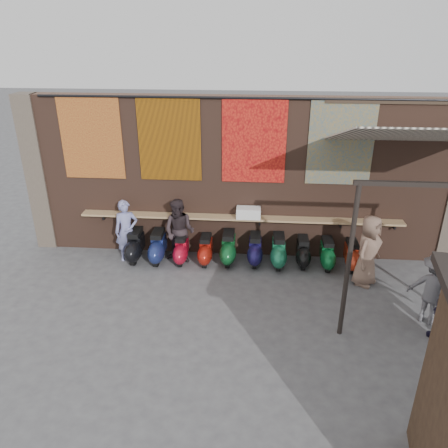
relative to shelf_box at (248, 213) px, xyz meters
The scene contains 29 objects.
ground 2.63m from the shelf_box, 95.41° to the right, with size 70.00×70.00×0.00m, color #474749.
brick_wall 0.87m from the shelf_box, 118.58° to the left, with size 10.00×0.40×4.00m, color brown.
pier_left 5.48m from the shelf_box, behind, with size 0.50×0.50×4.00m, color #4C4238.
eating_counter 0.27m from the shelf_box, behind, with size 8.00×0.32×0.05m, color #9E7A51.
shelf_box is the anchor object (origin of this frame).
tapestry_redgold 4.20m from the shelf_box, behind, with size 1.50×0.02×2.00m, color maroon.
tapestry_sun 2.60m from the shelf_box, behind, with size 1.50×0.02×2.00m, color #BE680B.
tapestry_orange 1.75m from the shelf_box, 65.48° to the left, with size 1.50×0.02×2.00m, color red.
tapestry_multi 2.72m from the shelf_box, ahead, with size 1.50×0.02×2.00m, color #21547A.
hang_rail 2.74m from the shelf_box, 142.04° to the left, with size 0.06×0.06×9.50m, color black.
scooter_stool_0 2.97m from the shelf_box, behind, with size 0.37×0.83×0.79m, color black, non-canonical shape.
scooter_stool_1 2.43m from the shelf_box, behind, with size 0.38×0.83×0.79m, color navy, non-canonical shape.
scooter_stool_2 1.91m from the shelf_box, 168.26° to the right, with size 0.34×0.75×0.71m, color #B40D26, non-canonical shape.
scooter_stool_3 1.42m from the shelf_box, 161.75° to the right, with size 0.34×0.75×0.71m, color maroon, non-canonical shape.
scooter_stool_4 1.02m from the shelf_box, 150.24° to the right, with size 0.38×0.84×0.80m, color #0E4920, non-canonical shape.
scooter_stool_5 0.94m from the shelf_box, 54.03° to the right, with size 0.36×0.79×0.75m, color #181348, non-canonical shape.
scooter_stool_6 1.20m from the shelf_box, 22.84° to the right, with size 0.37×0.82×0.78m, color #1B6D49, non-canonical shape.
scooter_stool_7 1.66m from the shelf_box, 10.62° to the right, with size 0.34×0.75×0.71m, color black, non-canonical shape.
scooter_stool_8 2.17m from the shelf_box, ahead, with size 0.34×0.76×0.72m, color #0C5628, non-canonical shape.
scooter_stool_9 2.72m from the shelf_box, ahead, with size 0.33×0.74×0.70m, color #AA2D16, non-canonical shape.
diner_left 3.07m from the shelf_box, behind, with size 0.58×0.38×1.59m, color #7C7FB5.
diner_right 1.77m from the shelf_box, 169.91° to the right, with size 0.80×0.63×1.65m, color #2C2225.
shopper_navy 4.76m from the shelf_box, 37.05° to the right, with size 0.92×0.38×1.57m, color black.
shopper_grey 4.42m from the shelf_box, 32.50° to the right, with size 0.98×0.56×1.51m, color slate.
shopper_tan 2.93m from the shelf_box, 20.14° to the right, with size 0.83×0.54×1.69m, color #7F6150.
awning_canvas 4.24m from the shelf_box, 23.10° to the right, with size 3.20×3.40×0.03m, color beige.
awning_ledger 4.25m from the shelf_box, ahead, with size 3.30×0.08×0.12m, color #33261C.
awning_header 4.74m from the shelf_box, 41.46° to the right, with size 3.00×0.08×0.08m, color black.
awning_post_left 3.47m from the shelf_box, 57.02° to the right, with size 0.09×0.09×3.10m, color black.
Camera 1 is at (0.41, -7.62, 5.43)m, focal length 35.00 mm.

